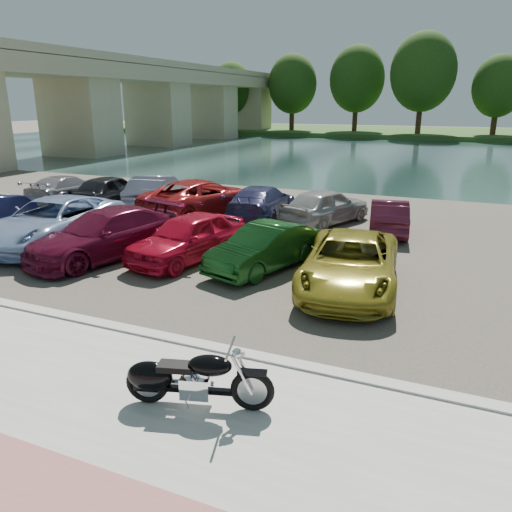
# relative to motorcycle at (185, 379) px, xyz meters

# --- Properties ---
(ground) EXTENTS (200.00, 200.00, 0.00)m
(ground) POSITION_rel_motorcycle_xyz_m (-0.47, -0.16, -0.56)
(ground) COLOR #595447
(ground) RESTS_ON ground
(promenade) EXTENTS (60.00, 6.00, 0.10)m
(promenade) POSITION_rel_motorcycle_xyz_m (-0.47, -1.16, -0.51)
(promenade) COLOR #A3A199
(promenade) RESTS_ON ground
(kerb) EXTENTS (60.00, 0.30, 0.14)m
(kerb) POSITION_rel_motorcycle_xyz_m (-0.47, 1.84, -0.49)
(kerb) COLOR #A3A199
(kerb) RESTS_ON ground
(parking_lot) EXTENTS (60.00, 18.00, 0.04)m
(parking_lot) POSITION_rel_motorcycle_xyz_m (-0.47, 10.84, -0.54)
(parking_lot) COLOR #423D35
(parking_lot) RESTS_ON ground
(river) EXTENTS (120.00, 40.00, 0.00)m
(river) POSITION_rel_motorcycle_xyz_m (-0.47, 39.84, -0.56)
(river) COLOR #182B2B
(river) RESTS_ON ground
(far_bank) EXTENTS (120.00, 24.00, 0.60)m
(far_bank) POSITION_rel_motorcycle_xyz_m (-0.47, 71.84, -0.26)
(far_bank) COLOR #294C1B
(far_bank) RESTS_ON ground
(bridge) EXTENTS (7.00, 56.00, 8.55)m
(bridge) POSITION_rel_motorcycle_xyz_m (-28.47, 40.87, 4.96)
(bridge) COLOR tan
(bridge) RESTS_ON ground
(far_trees) EXTENTS (70.25, 10.68, 12.52)m
(far_trees) POSITION_rel_motorcycle_xyz_m (3.89, 65.63, 6.93)
(far_trees) COLOR #392414
(far_trees) RESTS_ON far_bank
(motorcycle) EXTENTS (2.28, 0.98, 1.05)m
(motorcycle) POSITION_rel_motorcycle_xyz_m (0.00, 0.00, 0.00)
(motorcycle) COLOR black
(motorcycle) RESTS_ON promenade
(car_2) EXTENTS (3.02, 5.75, 1.55)m
(car_2) POSITION_rel_motorcycle_xyz_m (-8.87, 6.35, 0.25)
(car_2) COLOR #8FA6D0
(car_2) RESTS_ON parking_lot
(car_3) EXTENTS (3.35, 5.40, 1.46)m
(car_3) POSITION_rel_motorcycle_xyz_m (-6.33, 5.88, 0.21)
(car_3) COLOR #5C0D27
(car_3) RESTS_ON parking_lot
(car_4) EXTENTS (2.48, 4.41, 1.42)m
(car_4) POSITION_rel_motorcycle_xyz_m (-3.89, 6.64, 0.19)
(car_4) COLOR #B30B25
(car_4) RESTS_ON parking_lot
(car_5) EXTENTS (2.42, 4.09, 1.27)m
(car_5) POSITION_rel_motorcycle_xyz_m (-1.44, 6.74, 0.12)
(car_5) COLOR #113E13
(car_5) RESTS_ON parking_lot
(car_6) EXTENTS (2.97, 5.25, 1.38)m
(car_6) POSITION_rel_motorcycle_xyz_m (1.13, 6.15, 0.17)
(car_6) COLOR olive
(car_6) RESTS_ON parking_lot
(car_7) EXTENTS (2.17, 4.53, 1.27)m
(car_7) POSITION_rel_motorcycle_xyz_m (-13.87, 12.23, 0.12)
(car_7) COLOR gray
(car_7) RESTS_ON parking_lot
(car_8) EXTENTS (1.98, 4.37, 1.46)m
(car_8) POSITION_rel_motorcycle_xyz_m (-11.29, 12.24, 0.21)
(car_8) COLOR black
(car_8) RESTS_ON parking_lot
(car_9) EXTENTS (2.78, 4.82, 1.50)m
(car_9) POSITION_rel_motorcycle_xyz_m (-9.12, 12.75, 0.23)
(car_9) COLOR slate
(car_9) RESTS_ON parking_lot
(car_10) EXTENTS (3.93, 5.95, 1.52)m
(car_10) POSITION_rel_motorcycle_xyz_m (-6.54, 12.23, 0.24)
(car_10) COLOR maroon
(car_10) RESTS_ON parking_lot
(car_11) EXTENTS (2.28, 4.80, 1.35)m
(car_11) POSITION_rel_motorcycle_xyz_m (-4.04, 12.67, 0.15)
(car_11) COLOR navy
(car_11) RESTS_ON parking_lot
(car_12) EXTENTS (3.05, 4.48, 1.42)m
(car_12) POSITION_rel_motorcycle_xyz_m (-1.39, 12.82, 0.19)
(car_12) COLOR #A1A09C
(car_12) RESTS_ON parking_lot
(car_13) EXTENTS (1.92, 3.89, 1.23)m
(car_13) POSITION_rel_motorcycle_xyz_m (1.10, 12.35, 0.09)
(car_13) COLOR #481324
(car_13) RESTS_ON parking_lot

